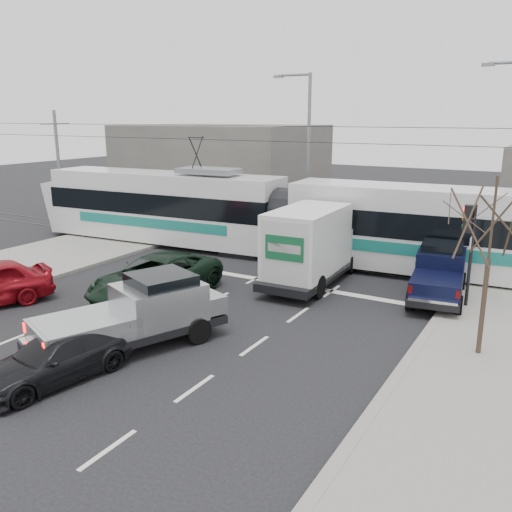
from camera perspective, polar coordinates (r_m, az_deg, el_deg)
The scene contains 13 objects.
ground at distance 17.24m, azimuth -5.10°, elevation -8.26°, with size 120.00×120.00×0.00m, color black.
rails at distance 25.61m, azimuth 7.82°, elevation -0.65°, with size 60.00×1.60×0.03m, color #33302D.
building_left at distance 42.12m, azimuth -3.64°, elevation 9.52°, with size 14.00×10.00×6.00m, color slate.
bare_tree at distance 15.79m, azimuth 23.59°, elevation 2.84°, with size 2.40×2.40×5.00m.
traffic_signal at distance 20.03m, azimuth 21.51°, elevation 2.22°, with size 0.44×0.44×3.60m.
street_lamp_far at distance 31.94m, azimuth 5.25°, elevation 11.70°, with size 2.38×0.25×9.00m.
catenary at distance 24.89m, azimuth 8.13°, elevation 7.98°, with size 60.00×0.20×7.00m.
tram at distance 25.87m, azimuth 3.22°, elevation 4.12°, with size 27.62×4.68×5.61m.
silver_pickup at distance 16.40m, azimuth -12.15°, elevation -5.85°, with size 3.99×6.06×2.09m.
box_truck at distance 22.02m, azimuth 5.98°, elevation 1.06°, with size 2.37×6.39×3.16m.
navy_pickup at distance 21.36m, azimuth 18.74°, elevation -1.67°, with size 2.34×4.91×1.99m.
green_car at distance 20.68m, azimuth -10.49°, elevation -2.23°, with size 2.61×5.65×1.57m, color black.
dark_car at distance 15.15m, azimuth -20.26°, elevation -9.97°, with size 1.71×4.20×1.22m, color black.
Camera 1 is at (9.23, -12.94, 6.66)m, focal length 38.00 mm.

